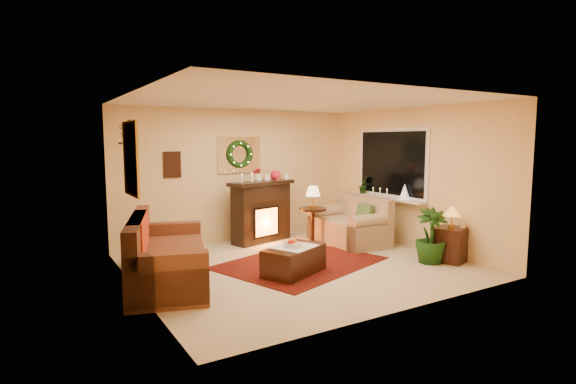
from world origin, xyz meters
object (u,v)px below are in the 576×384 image
sofa (169,253)px  end_table_square (450,245)px  coffee_table (294,260)px  loveseat (349,222)px  fireplace (261,214)px  side_table_round (313,227)px

sofa → end_table_square: sofa is taller
sofa → coffee_table: size_ratio=2.26×
sofa → loveseat: size_ratio=1.42×
sofa → coffee_table: 1.82m
loveseat → end_table_square: bearing=-72.0°
fireplace → end_table_square: 3.54m
loveseat → end_table_square: loveseat is taller
fireplace → loveseat: fireplace is taller
sofa → loveseat: bearing=26.9°
fireplace → coffee_table: 2.29m
loveseat → side_table_round: bearing=153.6°
side_table_round → fireplace: bearing=138.3°
sofa → end_table_square: bearing=0.6°
sofa → end_table_square: 4.49m
end_table_square → loveseat: bearing=107.4°
loveseat → coffee_table: (-1.98, -1.19, -0.21)m
side_table_round → coffee_table: 2.03m
fireplace → coffee_table: size_ratio=1.25×
loveseat → fireplace: bearing=144.8°
side_table_round → sofa: bearing=-162.8°
sofa → fireplace: 2.83m
sofa → loveseat: 3.75m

